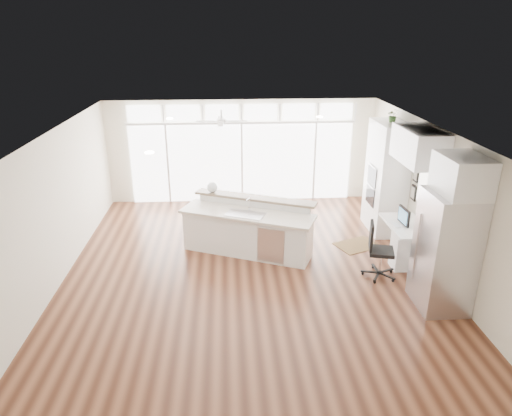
{
  "coord_description": "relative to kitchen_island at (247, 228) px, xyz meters",
  "views": [
    {
      "loc": [
        -0.4,
        -7.75,
        4.38
      ],
      "look_at": [
        0.15,
        0.6,
        1.07
      ],
      "focal_mm": 32.0,
      "sensor_mm": 36.0,
      "label": 1
    }
  ],
  "objects": [
    {
      "name": "kitchen_island",
      "position": [
        0.0,
        0.0,
        0.0
      ],
      "size": [
        2.93,
        2.04,
        1.09
      ],
      "primitive_type": "cube",
      "rotation": [
        0.0,
        0.0,
        -0.41
      ],
      "color": "white",
      "rests_on": "floor"
    },
    {
      "name": "framed_photos",
      "position": [
        3.47,
        0.12,
        0.86
      ],
      "size": [
        0.06,
        0.22,
        0.8
      ],
      "primitive_type": "cube",
      "color": "black",
      "rests_on": "wall_right"
    },
    {
      "name": "transom_row",
      "position": [
        0.01,
        3.14,
        1.84
      ],
      "size": [
        5.9,
        0.06,
        0.4
      ],
      "primitive_type": "cube",
      "color": "white",
      "rests_on": "wall_back"
    },
    {
      "name": "wall_back",
      "position": [
        0.01,
        3.2,
        0.81
      ],
      "size": [
        7.0,
        0.04,
        2.7
      ],
      "primitive_type": "cube",
      "color": "silver",
      "rests_on": "floor"
    },
    {
      "name": "monitor",
      "position": [
        3.06,
        -0.5,
        0.4
      ],
      "size": [
        0.1,
        0.45,
        0.37
      ],
      "primitive_type": "cube",
      "rotation": [
        0.0,
        0.0,
        0.07
      ],
      "color": "black",
      "rests_on": "desk_nook"
    },
    {
      "name": "wall_right",
      "position": [
        3.51,
        -0.8,
        0.81
      ],
      "size": [
        0.04,
        8.0,
        2.7
      ],
      "primitive_type": "cube",
      "color": "silver",
      "rests_on": "floor"
    },
    {
      "name": "wall_left",
      "position": [
        -3.49,
        -0.8,
        0.81
      ],
      "size": [
        0.04,
        8.0,
        2.7
      ],
      "primitive_type": "cube",
      "color": "silver",
      "rests_on": "floor"
    },
    {
      "name": "upper_cabinets",
      "position": [
        3.18,
        -0.5,
        1.81
      ],
      "size": [
        0.64,
        1.3,
        0.64
      ],
      "primitive_type": "cube",
      "color": "white",
      "rests_on": "wall_right"
    },
    {
      "name": "wall_front",
      "position": [
        0.01,
        -4.8,
        0.81
      ],
      "size": [
        7.0,
        0.04,
        2.7
      ],
      "primitive_type": "cube",
      "color": "silver",
      "rests_on": "floor"
    },
    {
      "name": "office_chair",
      "position": [
        2.43,
        -1.16,
        -0.01
      ],
      "size": [
        0.67,
        0.63,
        1.07
      ],
      "primitive_type": "cube",
      "rotation": [
        0.0,
        0.0,
        -0.25
      ],
      "color": "black",
      "rests_on": "floor"
    },
    {
      "name": "recessed_lights",
      "position": [
        0.01,
        -0.6,
        2.14
      ],
      "size": [
        3.4,
        3.0,
        0.02
      ],
      "primitive_type": "cube",
      "color": "white",
      "rests_on": "ceiling"
    },
    {
      "name": "desk_window",
      "position": [
        3.47,
        -0.5,
        1.01
      ],
      "size": [
        0.04,
        0.85,
        0.85
      ],
      "primitive_type": "cube",
      "color": "white",
      "rests_on": "wall_right"
    },
    {
      "name": "ceiling",
      "position": [
        0.01,
        -0.8,
        2.16
      ],
      "size": [
        7.0,
        8.0,
        0.02
      ],
      "primitive_type": "cube",
      "color": "silver",
      "rests_on": "wall_back"
    },
    {
      "name": "keyboard",
      "position": [
        2.89,
        -0.5,
        0.22
      ],
      "size": [
        0.17,
        0.34,
        0.02
      ],
      "primitive_type": "cube",
      "rotation": [
        0.0,
        0.0,
        0.14
      ],
      "color": "white",
      "rests_on": "desk_nook"
    },
    {
      "name": "fridge_cabinet",
      "position": [
        3.18,
        -2.15,
        1.76
      ],
      "size": [
        0.64,
        0.9,
        0.6
      ],
      "primitive_type": "cube",
      "color": "white",
      "rests_on": "wall_right"
    },
    {
      "name": "floor",
      "position": [
        0.01,
        -0.8,
        -0.55
      ],
      "size": [
        7.0,
        8.0,
        0.02
      ],
      "primitive_type": "cube",
      "color": "#452315",
      "rests_on": "ground"
    },
    {
      "name": "potted_plant",
      "position": [
        3.18,
        1.0,
        2.07
      ],
      "size": [
        0.27,
        0.3,
        0.23
      ],
      "primitive_type": "imported",
      "rotation": [
        0.0,
        0.0,
        0.02
      ],
      "color": "#365F28",
      "rests_on": "oven_cabinet"
    },
    {
      "name": "fishbowl",
      "position": [
        -0.71,
        0.74,
        0.66
      ],
      "size": [
        0.31,
        0.31,
        0.23
      ],
      "primitive_type": "sphere",
      "rotation": [
        0.0,
        0.0,
        -0.51
      ],
      "color": "silver",
      "rests_on": "kitchen_island"
    },
    {
      "name": "glass_wall",
      "position": [
        0.01,
        3.14,
        0.51
      ],
      "size": [
        5.8,
        0.06,
        2.08
      ],
      "primitive_type": "cube",
      "color": "white",
      "rests_on": "wall_back"
    },
    {
      "name": "rug",
      "position": [
        2.39,
        0.16,
        -0.54
      ],
      "size": [
        1.05,
        0.92,
        0.01
      ],
      "primitive_type": "cube",
      "rotation": [
        0.0,
        0.0,
        0.39
      ],
      "color": "#3D2813",
      "rests_on": "floor"
    },
    {
      "name": "refrigerator",
      "position": [
        3.12,
        -2.15,
        0.46
      ],
      "size": [
        0.76,
        0.9,
        2.0
      ],
      "primitive_type": "cube",
      "color": "silver",
      "rests_on": "floor"
    },
    {
      "name": "ceiling_fan",
      "position": [
        -0.49,
        2.0,
        1.94
      ],
      "size": [
        1.16,
        1.16,
        0.32
      ],
      "primitive_type": "cube",
      "color": "silver",
      "rests_on": "ceiling"
    },
    {
      "name": "oven_cabinet",
      "position": [
        3.18,
        1.0,
        0.71
      ],
      "size": [
        0.64,
        1.2,
        2.5
      ],
      "primitive_type": "cube",
      "color": "white",
      "rests_on": "floor"
    },
    {
      "name": "desk_nook",
      "position": [
        3.14,
        -0.5,
        -0.16
      ],
      "size": [
        0.72,
        1.3,
        0.76
      ],
      "primitive_type": "cube",
      "color": "white",
      "rests_on": "floor"
    }
  ]
}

